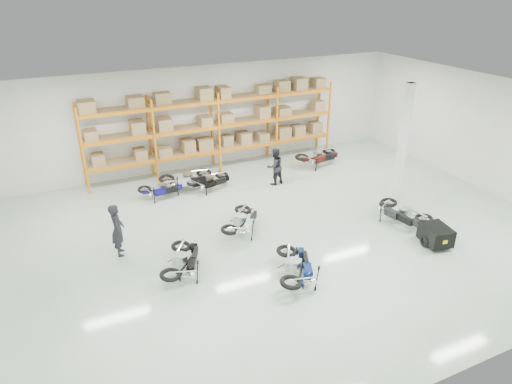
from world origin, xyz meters
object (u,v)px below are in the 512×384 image
moto_back_b (187,176)px  moto_back_c (210,178)px  moto_back_a (162,186)px  person_back (275,166)px  trailer (436,235)px  moto_back_d (319,154)px  moto_touring_right (402,210)px  moto_black_far_left (183,257)px  person_left (118,230)px  moto_blue_centre (297,263)px  moto_silver_left (243,218)px

moto_back_b → moto_back_c: (0.82, -0.47, -0.08)m
moto_back_a → moto_back_c: moto_back_c is taller
person_back → trailer: bearing=99.3°
moto_back_b → person_back: bearing=-105.3°
moto_back_a → moto_back_d: moto_back_d is taller
moto_touring_right → trailer: size_ratio=1.09×
moto_back_a → moto_back_d: bearing=-89.5°
moto_black_far_left → moto_touring_right: size_ratio=0.98×
moto_back_d → person_left: person_left is taller
moto_blue_centre → moto_touring_right: bearing=-140.8°
moto_back_d → moto_black_far_left: bearing=118.4°
moto_silver_left → moto_touring_right: moto_touring_right is taller
moto_silver_left → moto_back_b: bearing=-40.7°
moto_blue_centre → moto_silver_left: bearing=-60.5°
moto_back_d → moto_back_c: bearing=87.8°
moto_black_far_left → moto_back_d: moto_back_d is taller
trailer → moto_back_b: (-5.87, 7.62, 0.18)m
moto_back_b → moto_touring_right: bearing=-133.6°
moto_back_c → person_left: person_left is taller
person_left → moto_black_far_left: bearing=-134.1°
moto_back_d → moto_back_b: bearing=83.0°
trailer → person_back: person_back is taller
trailer → moto_back_a: moto_back_a is taller
moto_blue_centre → person_left: bearing=-15.1°
moto_black_far_left → moto_back_d: bearing=-117.5°
moto_back_b → moto_black_far_left: bearing=163.8°
moto_silver_left → person_back: person_back is taller
moto_blue_centre → person_left: size_ratio=1.08×
moto_blue_centre → moto_black_far_left: 3.26m
trailer → moto_back_d: bearing=97.7°
moto_black_far_left → trailer: bearing=-166.1°
trailer → moto_black_far_left: bearing=176.3°
moto_back_b → person_left: 5.10m
moto_touring_right → moto_back_a: moto_touring_right is taller
moto_silver_left → moto_back_b: moto_back_b is taller
moto_touring_right → moto_back_b: size_ratio=0.96×
moto_black_far_left → person_back: person_back is taller
trailer → person_left: person_left is taller
moto_back_c → moto_back_a: bearing=75.9°
moto_back_a → person_left: size_ratio=0.92×
moto_blue_centre → moto_back_d: moto_back_d is taller
moto_black_far_left → trailer: size_ratio=1.07×
moto_back_a → moto_back_b: size_ratio=0.83×
moto_touring_right → person_left: (-9.24, 2.20, 0.30)m
moto_blue_centre → moto_silver_left: moto_blue_centre is taller
moto_back_d → person_back: 2.95m
moto_back_c → moto_silver_left: bearing=166.0°
moto_silver_left → person_left: size_ratio=1.03×
moto_silver_left → person_back: (2.81, 3.10, 0.24)m
person_back → person_left: bearing=10.8°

